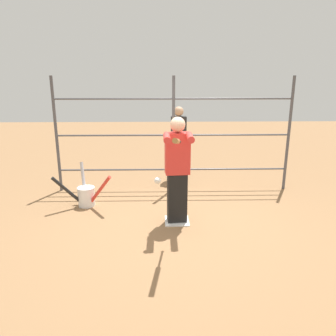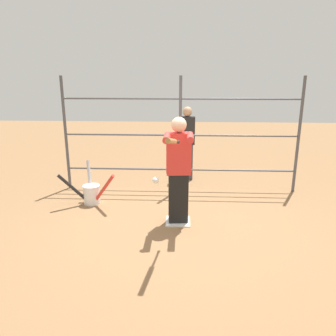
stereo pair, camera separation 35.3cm
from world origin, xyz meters
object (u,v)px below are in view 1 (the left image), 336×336
Objects in this scene: batter at (177,168)px; bystander_behind_fence at (178,142)px; baseball_bat_swinging at (177,141)px; softball_in_flight at (158,181)px; bat_bucket at (86,195)px.

bystander_behind_fence is (-0.15, -2.37, -0.07)m from batter.
baseball_bat_swinging is at bearing 86.42° from batter.
bystander_behind_fence is (-0.21, -3.37, -0.70)m from baseball_bat_swinging.
baseball_bat_swinging is at bearing 86.44° from bystander_behind_fence.
softball_in_flight reaches higher than bat_bucket.
bystander_behind_fence reaches higher than baseball_bat_swinging.
baseball_bat_swinging reaches higher than softball_in_flight.
softball_in_flight is (0.31, 0.63, -0.01)m from batter.
batter is at bearing 86.45° from bystander_behind_fence.
batter reaches higher than bystander_behind_fence.
bat_bucket is at bearing -24.07° from batter.
batter is 2.37m from bystander_behind_fence.
softball_in_flight is (0.25, -0.37, -0.64)m from baseball_bat_swinging.
batter is 1.18m from baseball_bat_swinging.
softball_in_flight is at bearing 134.63° from bat_bucket.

